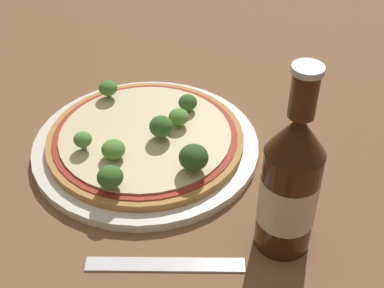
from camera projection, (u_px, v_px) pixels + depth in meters
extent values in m
plane|color=brown|center=(146.00, 149.00, 0.71)|extent=(3.00, 3.00, 0.00)
cylinder|color=silver|center=(148.00, 148.00, 0.71)|extent=(0.30, 0.30, 0.01)
cylinder|color=#B77F42|center=(142.00, 140.00, 0.70)|extent=(0.26, 0.26, 0.01)
cylinder|color=maroon|center=(142.00, 137.00, 0.70)|extent=(0.24, 0.24, 0.00)
cylinder|color=beige|center=(142.00, 136.00, 0.70)|extent=(0.22, 0.22, 0.00)
cylinder|color=#6B8E51|center=(180.00, 125.00, 0.70)|extent=(0.01, 0.01, 0.01)
ellipsoid|color=#568E3D|center=(180.00, 119.00, 0.70)|extent=(0.03, 0.03, 0.02)
cylinder|color=#6B8E51|center=(188.00, 108.00, 0.74)|extent=(0.01, 0.01, 0.01)
ellipsoid|color=#386628|center=(188.00, 102.00, 0.73)|extent=(0.03, 0.03, 0.02)
cylinder|color=#6B8E51|center=(109.00, 94.00, 0.76)|extent=(0.01, 0.01, 0.01)
ellipsoid|color=#477A33|center=(108.00, 88.00, 0.75)|extent=(0.03, 0.03, 0.02)
cylinder|color=#6B8E51|center=(111.00, 184.00, 0.62)|extent=(0.01, 0.01, 0.01)
ellipsoid|color=#386628|center=(110.00, 177.00, 0.61)|extent=(0.03, 0.03, 0.02)
cylinder|color=#6B8E51|center=(194.00, 166.00, 0.64)|extent=(0.01, 0.01, 0.01)
ellipsoid|color=#2D5123|center=(194.00, 157.00, 0.63)|extent=(0.04, 0.04, 0.03)
cylinder|color=#6B8E51|center=(114.00, 155.00, 0.66)|extent=(0.01, 0.01, 0.01)
ellipsoid|color=#568E3D|center=(113.00, 149.00, 0.65)|extent=(0.03, 0.03, 0.02)
cylinder|color=#6B8E51|center=(162.00, 134.00, 0.69)|extent=(0.01, 0.01, 0.01)
ellipsoid|color=#386628|center=(161.00, 127.00, 0.68)|extent=(0.03, 0.03, 0.03)
cylinder|color=#6B8E51|center=(84.00, 146.00, 0.67)|extent=(0.01, 0.01, 0.01)
ellipsoid|color=#568E3D|center=(83.00, 139.00, 0.66)|extent=(0.02, 0.02, 0.02)
cylinder|color=#381E0F|center=(287.00, 200.00, 0.55)|extent=(0.06, 0.06, 0.13)
cylinder|color=#C6B793|center=(288.00, 198.00, 0.55)|extent=(0.06, 0.06, 0.06)
cone|color=#381E0F|center=(298.00, 134.00, 0.50)|extent=(0.06, 0.06, 0.04)
cylinder|color=#381E0F|center=(304.00, 95.00, 0.47)|extent=(0.03, 0.03, 0.05)
cylinder|color=#B2B2B7|center=(308.00, 69.00, 0.45)|extent=(0.03, 0.03, 0.01)
cube|color=silver|center=(165.00, 264.00, 0.56)|extent=(0.08, 0.16, 0.00)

